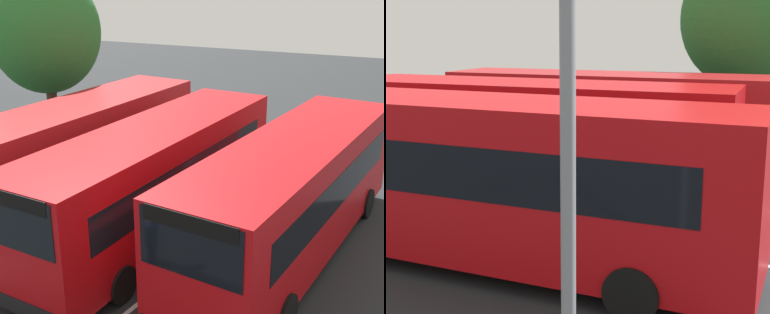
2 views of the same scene
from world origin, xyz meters
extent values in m
plane|color=#232628|center=(0.00, 0.00, 0.00)|extent=(73.21, 73.21, 0.00)
cube|color=#AD191E|center=(-0.61, -3.58, 1.77)|extent=(10.44, 3.41, 2.89)
cube|color=black|center=(4.46, -4.04, 2.54)|extent=(0.32, 2.19, 1.21)
cube|color=black|center=(-0.50, -2.37, 2.11)|extent=(8.59, 0.86, 0.93)
cube|color=black|center=(-0.72, -4.79, 2.11)|extent=(8.59, 0.86, 0.93)
cube|color=black|center=(4.48, -4.04, 3.03)|extent=(0.28, 1.99, 0.32)
cube|color=black|center=(4.49, -4.04, 0.54)|extent=(0.31, 2.29, 0.36)
cylinder|color=black|center=(2.77, -2.70, 0.46)|extent=(0.93, 0.36, 0.91)
cylinder|color=black|center=(2.55, -5.05, 0.46)|extent=(0.93, 0.36, 0.91)
cylinder|color=black|center=(-3.77, -2.10, 0.46)|extent=(0.93, 0.36, 0.91)
cylinder|color=black|center=(-3.98, -4.46, 0.46)|extent=(0.93, 0.36, 0.91)
cube|color=#B70C11|center=(0.67, -0.01, 1.77)|extent=(10.42, 3.30, 2.89)
cube|color=black|center=(0.77, 1.20, 2.11)|extent=(8.60, 0.77, 0.93)
cube|color=black|center=(0.57, -1.22, 2.11)|extent=(8.60, 0.77, 0.93)
cylinder|color=black|center=(4.03, 0.90, 0.46)|extent=(0.93, 0.35, 0.91)
cylinder|color=black|center=(3.85, -1.45, 0.46)|extent=(0.93, 0.35, 0.91)
cylinder|color=black|center=(-2.51, 1.43, 0.46)|extent=(0.93, 0.35, 0.91)
cylinder|color=black|center=(-2.70, -0.93, 0.46)|extent=(0.93, 0.35, 0.91)
cube|color=#B70C11|center=(0.12, 3.80, 1.77)|extent=(10.48, 3.68, 2.89)
cube|color=black|center=(0.26, 5.01, 2.11)|extent=(8.57, 1.09, 0.93)
cube|color=black|center=(-0.03, 2.60, 2.11)|extent=(8.57, 1.09, 0.93)
cylinder|color=black|center=(3.24, 2.24, 0.46)|extent=(0.94, 0.39, 0.91)
cylinder|color=black|center=(-3.00, 5.36, 0.46)|extent=(0.94, 0.39, 0.91)
cylinder|color=black|center=(-3.28, 3.01, 0.46)|extent=(0.94, 0.39, 0.91)
cylinder|color=gray|center=(-2.84, 8.15, 4.27)|extent=(0.16, 0.16, 8.54)
cylinder|color=#4C3823|center=(-4.53, -7.89, 1.56)|extent=(0.44, 0.44, 3.12)
ellipsoid|color=#28702D|center=(-4.53, -7.89, 4.90)|extent=(4.76, 4.29, 5.00)
cube|color=silver|center=(0.00, -1.83, 0.00)|extent=(15.26, 2.17, 0.01)
cube|color=silver|center=(0.00, 1.83, 0.00)|extent=(15.26, 2.17, 0.01)
camera|label=1|loc=(12.75, 6.78, 7.22)|focal=49.17mm
camera|label=2|loc=(-4.49, 13.50, 4.44)|focal=53.45mm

